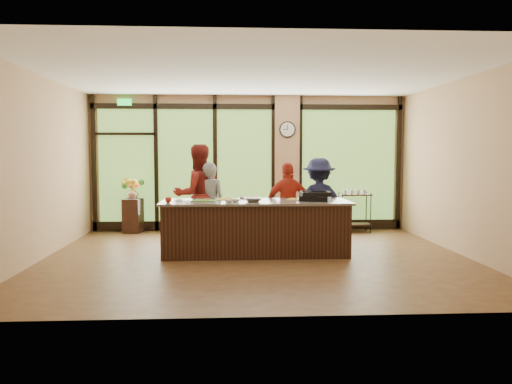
{
  "coord_description": "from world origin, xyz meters",
  "views": [
    {
      "loc": [
        -0.46,
        -8.15,
        1.74
      ],
      "look_at": [
        0.02,
        0.4,
        1.06
      ],
      "focal_mm": 35.0,
      "sensor_mm": 36.0,
      "label": 1
    }
  ],
  "objects": [
    {
      "name": "prep_bowl_near",
      "position": [
        -0.45,
        0.03,
        0.94
      ],
      "size": [
        0.18,
        0.18,
        0.04
      ],
      "primitive_type": "imported",
      "rotation": [
        0.0,
        0.0,
        -0.28
      ],
      "color": "silver",
      "rests_on": "countertop"
    },
    {
      "name": "flower_stand",
      "position": [
        -2.54,
        2.75,
        0.37
      ],
      "size": [
        0.43,
        0.43,
        0.74
      ],
      "primitive_type": "cube",
      "rotation": [
        0.0,
        0.0,
        -0.18
      ],
      "color": "black",
      "rests_on": "floor"
    },
    {
      "name": "ceiling",
      "position": [
        0.0,
        0.0,
        3.0
      ],
      "size": [
        7.0,
        7.0,
        0.0
      ],
      "primitive_type": "plane",
      "rotation": [
        3.14,
        0.0,
        0.0
      ],
      "color": "white",
      "rests_on": "back_wall"
    },
    {
      "name": "cook_left",
      "position": [
        -0.81,
        0.99,
        0.78
      ],
      "size": [
        0.62,
        0.46,
        1.57
      ],
      "primitive_type": "imported",
      "rotation": [
        0.0,
        0.0,
        2.99
      ],
      "color": "slate",
      "rests_on": "floor"
    },
    {
      "name": "mixing_bowl",
      "position": [
        -0.05,
        0.11,
        0.96
      ],
      "size": [
        0.38,
        0.38,
        0.07
      ],
      "primitive_type": "imported",
      "rotation": [
        0.0,
        0.0,
        0.42
      ],
      "color": "silver",
      "rests_on": "countertop"
    },
    {
      "name": "floor",
      "position": [
        0.0,
        0.0,
        0.0
      ],
      "size": [
        7.0,
        7.0,
        0.0
      ],
      "primitive_type": "plane",
      "color": "#4C301B",
      "rests_on": "ground"
    },
    {
      "name": "window_wall",
      "position": [
        0.16,
        2.95,
        1.39
      ],
      "size": [
        6.9,
        0.12,
        3.0
      ],
      "color": "tan",
      "rests_on": "floor"
    },
    {
      "name": "cook_midleft",
      "position": [
        -1.03,
        1.15,
        0.95
      ],
      "size": [
        1.11,
        0.99,
        1.89
      ],
      "primitive_type": "imported",
      "rotation": [
        0.0,
        0.0,
        3.5
      ],
      "color": "maroon",
      "rests_on": "floor"
    },
    {
      "name": "island_base",
      "position": [
        0.0,
        0.3,
        0.44
      ],
      "size": [
        3.1,
        1.0,
        0.88
      ],
      "primitive_type": "cube",
      "color": "black",
      "rests_on": "floor"
    },
    {
      "name": "flower_vase",
      "position": [
        -2.54,
        2.75,
        0.87
      ],
      "size": [
        0.27,
        0.27,
        0.26
      ],
      "primitive_type": "imported",
      "rotation": [
        0.0,
        0.0,
        0.1
      ],
      "color": "#977752",
      "rests_on": "flower_stand"
    },
    {
      "name": "cutting_board_left",
      "position": [
        -0.86,
        0.33,
        0.93
      ],
      "size": [
        0.47,
        0.4,
        0.01
      ],
      "primitive_type": "cube",
      "rotation": [
        0.0,
        0.0,
        -0.24
      ],
      "color": "#45812F",
      "rests_on": "countertop"
    },
    {
      "name": "roasting_pan",
      "position": [
        1.02,
        0.23,
        0.96
      ],
      "size": [
        0.59,
        0.52,
        0.09
      ],
      "primitive_type": "cube",
      "rotation": [
        0.0,
        0.0,
        -0.34
      ],
      "color": "black",
      "rests_on": "countertop"
    },
    {
      "name": "left_wall",
      "position": [
        -3.5,
        0.0,
        1.5
      ],
      "size": [
        0.0,
        6.0,
        6.0
      ],
      "primitive_type": "plane",
      "rotation": [
        1.57,
        0.0,
        1.57
      ],
      "color": "tan",
      "rests_on": "floor"
    },
    {
      "name": "back_wall",
      "position": [
        0.0,
        3.0,
        1.5
      ],
      "size": [
        7.0,
        0.0,
        7.0
      ],
      "primitive_type": "plane",
      "rotation": [
        1.57,
        0.0,
        0.0
      ],
      "color": "tan",
      "rests_on": "floor"
    },
    {
      "name": "wall_clock",
      "position": [
        0.85,
        2.87,
        2.25
      ],
      "size": [
        0.36,
        0.04,
        0.36
      ],
      "color": "black",
      "rests_on": "window_wall"
    },
    {
      "name": "prep_bowl_mid",
      "position": [
        -0.34,
        0.11,
        0.94
      ],
      "size": [
        0.19,
        0.19,
        0.05
      ],
      "primitive_type": "imported",
      "rotation": [
        0.0,
        0.0,
        0.4
      ],
      "color": "silver",
      "rests_on": "countertop"
    },
    {
      "name": "cook_right",
      "position": [
        1.25,
        1.13,
        0.82
      ],
      "size": [
        1.1,
        0.67,
        1.64
      ],
      "primitive_type": "imported",
      "rotation": [
        0.0,
        0.0,
        3.08
      ],
      "color": "#171934",
      "rests_on": "floor"
    },
    {
      "name": "cook_midright",
      "position": [
        0.65,
        0.99,
        0.78
      ],
      "size": [
        0.95,
        0.48,
        1.56
      ],
      "primitive_type": "imported",
      "rotation": [
        0.0,
        0.0,
        3.26
      ],
      "color": "#AF2C1A",
      "rests_on": "floor"
    },
    {
      "name": "bar_cart",
      "position": [
        2.3,
        2.57,
        0.56
      ],
      "size": [
        0.69,
        0.41,
        0.93
      ],
      "rotation": [
        0.0,
        0.0,
        0.03
      ],
      "color": "black",
      "rests_on": "floor"
    },
    {
      "name": "prep_bowl_far",
      "position": [
        -0.21,
        0.77,
        0.94
      ],
      "size": [
        0.17,
        0.17,
        0.03
      ],
      "primitive_type": "imported",
      "rotation": [
        0.0,
        0.0,
        0.22
      ],
      "color": "silver",
      "rests_on": "countertop"
    },
    {
      "name": "cutting_board_center",
      "position": [
        -0.5,
        0.57,
        0.93
      ],
      "size": [
        0.39,
        0.3,
        0.01
      ],
      "primitive_type": "cube",
      "rotation": [
        0.0,
        0.0,
        0.0
      ],
      "color": "gold",
      "rests_on": "countertop"
    },
    {
      "name": "red_ramekin",
      "position": [
        -1.45,
        0.06,
        0.96
      ],
      "size": [
        0.14,
        0.14,
        0.09
      ],
      "primitive_type": "imported",
      "rotation": [
        0.0,
        0.0,
        -0.43
      ],
      "color": "#A61F10",
      "rests_on": "countertop"
    },
    {
      "name": "cutting_board_right",
      "position": [
        0.78,
        0.45,
        0.93
      ],
      "size": [
        0.51,
        0.46,
        0.01
      ],
      "primitive_type": "cube",
      "rotation": [
        0.0,
        0.0,
        -0.43
      ],
      "color": "gold",
      "rests_on": "countertop"
    },
    {
      "name": "countertop",
      "position": [
        0.0,
        0.3,
        0.9
      ],
      "size": [
        3.2,
        1.1,
        0.04
      ],
      "primitive_type": "cube",
      "color": "slate",
      "rests_on": "island_base"
    },
    {
      "name": "right_wall",
      "position": [
        3.5,
        0.0,
        1.5
      ],
      "size": [
        0.0,
        6.0,
        6.0
      ],
      "primitive_type": "plane",
      "rotation": [
        1.57,
        0.0,
        -1.57
      ],
      "color": "tan",
      "rests_on": "floor"
    }
  ]
}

